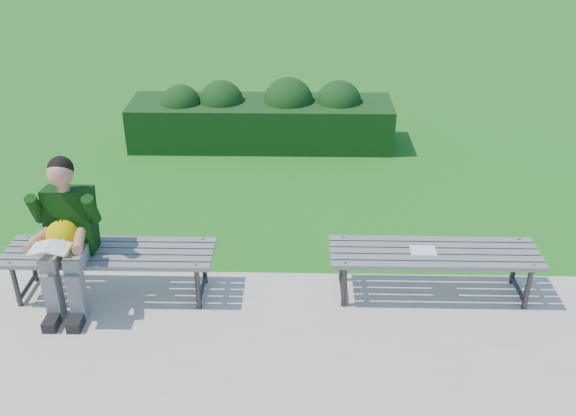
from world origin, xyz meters
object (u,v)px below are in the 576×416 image
(seated_boy, at_px, (66,232))
(hedge, at_px, (263,117))
(bench_right, at_px, (434,256))
(bench_left, at_px, (110,256))
(paper_sheet, at_px, (423,251))

(seated_boy, bearing_deg, hedge, 68.66)
(hedge, distance_m, bench_right, 3.88)
(bench_left, relative_size, paper_sheet, 8.05)
(hedge, xyz_separation_m, bench_left, (-1.13, -3.55, 0.03))
(bench_left, relative_size, bench_right, 1.00)
(paper_sheet, bearing_deg, seated_boy, -176.97)
(seated_boy, bearing_deg, bench_left, 18.23)
(hedge, height_order, seated_boy, seated_boy)
(hedge, height_order, paper_sheet, hedge)
(hedge, height_order, bench_left, hedge)
(bench_left, bearing_deg, bench_right, 1.23)
(bench_right, xyz_separation_m, paper_sheet, (-0.10, 0.00, 0.06))
(hedge, xyz_separation_m, seated_boy, (-1.43, -3.65, 0.33))
(hedge, relative_size, bench_left, 1.95)
(paper_sheet, bearing_deg, bench_right, 0.00)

